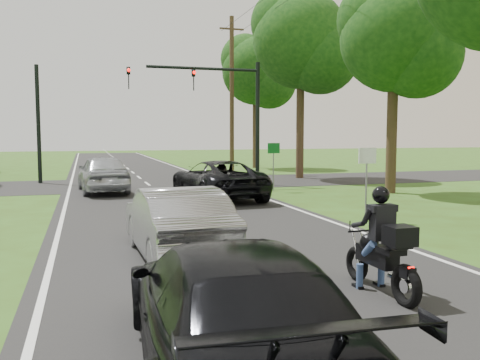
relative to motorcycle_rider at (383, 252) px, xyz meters
name	(u,v)px	position (x,y,z in m)	size (l,w,h in m)	color
ground	(241,257)	(-1.40, 2.98, -0.68)	(140.00, 140.00, 0.00)	#314914
road	(166,198)	(-1.40, 12.98, -0.67)	(8.00, 100.00, 0.01)	black
cross_road	(147,184)	(-1.40, 18.98, -0.67)	(60.00, 7.00, 0.01)	black
motorcycle_rider	(383,252)	(0.00, 0.00, 0.00)	(0.57, 2.00, 1.73)	black
dark_suv	(217,179)	(0.48, 12.18, 0.08)	(2.48, 5.37, 1.49)	black
silver_sedan	(176,222)	(-2.68, 3.31, 0.05)	(1.53, 4.38, 1.44)	#9E9FA3
silver_suv	(103,173)	(-3.65, 15.81, 0.15)	(1.93, 4.80, 1.64)	#AAAEB3
dark_car_behind	(230,306)	(-3.00, -1.82, 0.04)	(1.98, 4.87, 1.41)	black
traffic_signal	(221,100)	(1.94, 16.98, 3.46)	(6.38, 0.44, 6.00)	black
signal_pole_far	(38,124)	(-6.60, 20.98, 2.32)	(0.20, 0.20, 6.00)	black
utility_pole_far	(232,94)	(4.80, 24.98, 4.40)	(1.60, 0.28, 10.00)	#4A3721
sign_white	(367,166)	(3.30, 5.96, 0.92)	(0.55, 0.07, 2.12)	slate
sign_green	(274,155)	(3.50, 13.96, 0.92)	(0.55, 0.07, 2.12)	slate
tree_row_c	(402,44)	(8.35, 11.78, 5.55)	(4.80, 4.65, 8.76)	#332316
tree_row_d	(308,46)	(7.70, 19.74, 6.75)	(5.76, 5.58, 10.45)	#332316
tree_row_e	(260,75)	(8.08, 28.76, 6.15)	(5.28, 5.12, 9.61)	#332316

